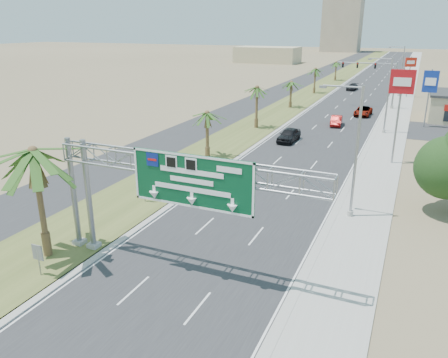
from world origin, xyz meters
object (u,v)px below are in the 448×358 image
Objects in this scene: sign_gantry at (171,174)px; car_far at (352,87)px; car_left_lane at (289,135)px; palm_near at (33,152)px; pole_sign_red_near at (401,88)px; pole_sign_red_far at (410,65)px; pole_sign_blue at (430,84)px; signal_mast at (383,80)px; car_mid_lane at (336,121)px; car_right_lane at (363,111)px.

sign_gantry reaches higher than car_far.
car_left_lane is at bearing -85.84° from car_far.
sign_gantry is at bearing 13.32° from palm_near.
car_far is at bearing 102.33° from pole_sign_red_near.
sign_gantry is 8.41m from palm_near.
car_far is 0.59× the size of pole_sign_red_far.
sign_gantry is at bearing -105.62° from pole_sign_blue.
palm_near is at bearing -122.01° from pole_sign_red_near.
palm_near reaches higher than signal_mast.
car_right_lane reaches higher than car_mid_lane.
pole_sign_red_far is (8.33, 33.04, 5.65)m from car_mid_lane.
signal_mast is 18.65m from car_mid_lane.
car_mid_lane is (1.74, 44.42, -5.34)m from sign_gantry.
signal_mast is 2.36× the size of car_mid_lane.
palm_near reaches higher than car_left_lane.
pole_sign_blue is (3.02, 20.52, -1.79)m from pole_sign_red_near.
car_left_lane is 22.11m from car_right_lane.
pole_sign_blue is (15.15, -34.96, 5.46)m from car_far.
palm_near is at bearing -113.29° from pole_sign_blue.
pole_sign_red_far is at bearing 77.09° from palm_near.
pole_sign_red_near reaches higher than palm_near.
pole_sign_red_near is (10.54, 27.95, 1.88)m from sign_gantry.
palm_near is 57.36m from car_right_lane.
signal_mast is 23.14m from car_far.
pole_sign_red_far reaches higher than car_left_lane.
car_left_lane is (-2.08, 32.57, -5.21)m from sign_gantry.
car_far is (6.54, 85.35, -6.24)m from palm_near.
palm_near is 0.81× the size of signal_mast.
palm_near is 35.25m from pole_sign_red_near.
car_right_lane reaches higher than car_far.
pole_sign_blue is (11.82, 4.05, 5.43)m from car_mid_lane.
car_right_lane is at bearing -73.89° from car_far.
car_mid_lane is at bearing 77.97° from palm_near.
sign_gantry reaches higher than car_left_lane.
pole_sign_red_near is (8.80, -16.47, 7.22)m from car_mid_lane.
car_left_lane reaches higher than car_mid_lane.
pole_sign_red_far is at bearing 69.90° from car_mid_lane.
car_far is at bearing 92.33° from car_left_lane.
car_far is at bearing 113.43° from pole_sign_blue.
car_left_lane is at bearing -104.89° from car_right_lane.
car_mid_lane is at bearing -103.83° from car_right_lane.
car_far is 38.49m from pole_sign_blue.
signal_mast is at bearing 69.73° from car_mid_lane.
pole_sign_blue is at bearing 81.63° from pole_sign_red_near.
palm_near reaches higher than car_far.
car_far is at bearing 110.11° from signal_mast.
pole_sign_red_near is 1.22× the size of pole_sign_blue.
car_far is (-7.83, 21.38, -4.16)m from signal_mast.
signal_mast is 2.07× the size of car_left_lane.
pole_sign_red_near is (4.30, -34.10, 3.09)m from signal_mast.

